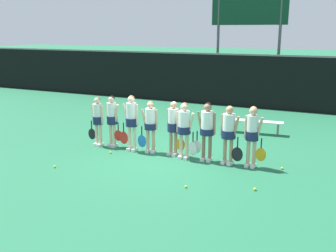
# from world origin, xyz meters

# --- Properties ---
(ground_plane) EXTENTS (140.00, 140.00, 0.00)m
(ground_plane) POSITION_xyz_m (0.00, 0.00, 0.00)
(ground_plane) COLOR #216642
(fence_windscreen) EXTENTS (60.00, 0.08, 2.58)m
(fence_windscreen) POSITION_xyz_m (0.00, 8.46, 1.30)
(fence_windscreen) COLOR black
(fence_windscreen) RESTS_ON ground_plane
(scoreboard) EXTENTS (3.78, 0.15, 5.70)m
(scoreboard) POSITION_xyz_m (-0.12, 9.64, 4.42)
(scoreboard) COLOR #515156
(scoreboard) RESTS_ON ground_plane
(bench_courtside) EXTENTS (2.06, 0.55, 0.48)m
(bench_courtside) POSITION_xyz_m (1.73, 3.68, 0.42)
(bench_courtside) COLOR silver
(bench_courtside) RESTS_ON ground_plane
(player_0) EXTENTS (0.62, 0.33, 1.61)m
(player_0) POSITION_xyz_m (-2.50, -0.02, 0.93)
(player_0) COLOR beige
(player_0) RESTS_ON ground_plane
(player_1) EXTENTS (0.62, 0.33, 1.66)m
(player_1) POSITION_xyz_m (-2.03, 0.09, 0.97)
(player_1) COLOR beige
(player_1) RESTS_ON ground_plane
(player_2) EXTENTS (0.65, 0.36, 1.75)m
(player_2) POSITION_xyz_m (-1.25, -0.04, 1.03)
(player_2) COLOR beige
(player_2) RESTS_ON ground_plane
(player_3) EXTENTS (0.64, 0.37, 1.60)m
(player_3) POSITION_xyz_m (-0.64, 0.06, 0.94)
(player_3) COLOR tan
(player_3) RESTS_ON ground_plane
(player_4) EXTENTS (0.62, 0.35, 1.64)m
(player_4) POSITION_xyz_m (0.12, 0.09, 0.96)
(player_4) COLOR tan
(player_4) RESTS_ON ground_plane
(player_5) EXTENTS (0.65, 0.38, 1.67)m
(player_5) POSITION_xyz_m (0.54, -0.07, 0.99)
(player_5) COLOR beige
(player_5) RESTS_ON ground_plane
(player_6) EXTENTS (0.68, 0.40, 1.71)m
(player_6) POSITION_xyz_m (1.20, 0.02, 1.02)
(player_6) COLOR #8C664C
(player_6) RESTS_ON ground_plane
(player_7) EXTENTS (0.68, 0.39, 1.67)m
(player_7) POSITION_xyz_m (1.85, -0.00, 0.98)
(player_7) COLOR tan
(player_7) RESTS_ON ground_plane
(player_8) EXTENTS (0.63, 0.35, 1.70)m
(player_8) POSITION_xyz_m (2.49, 0.05, 1.00)
(player_8) COLOR tan
(player_8) RESTS_ON ground_plane
(tennis_ball_0) EXTENTS (0.07, 0.07, 0.07)m
(tennis_ball_0) POSITION_xyz_m (1.43, -2.09, 0.03)
(tennis_ball_0) COLOR #CCE033
(tennis_ball_0) RESTS_ON ground_plane
(tennis_ball_1) EXTENTS (0.07, 0.07, 0.07)m
(tennis_ball_1) POSITION_xyz_m (2.97, -1.55, 0.04)
(tennis_ball_1) COLOR #CCE033
(tennis_ball_1) RESTS_ON ground_plane
(tennis_ball_2) EXTENTS (0.07, 0.07, 0.07)m
(tennis_ball_2) POSITION_xyz_m (-1.69, -0.59, 0.03)
(tennis_ball_2) COLOR #CCE033
(tennis_ball_2) RESTS_ON ground_plane
(tennis_ball_3) EXTENTS (0.07, 0.07, 0.07)m
(tennis_ball_3) POSITION_xyz_m (3.31, 0.21, 0.03)
(tennis_ball_3) COLOR #CCE033
(tennis_ball_3) RESTS_ON ground_plane
(tennis_ball_4) EXTENTS (0.07, 0.07, 0.07)m
(tennis_ball_4) POSITION_xyz_m (-2.37, -2.31, 0.03)
(tennis_ball_4) COLOR #CCE033
(tennis_ball_4) RESTS_ON ground_plane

